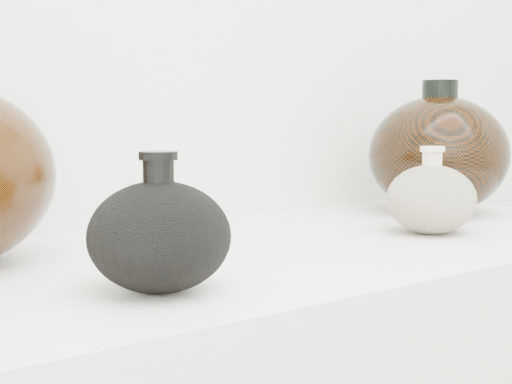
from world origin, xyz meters
TOP-DOWN VIEW (x-y plane):
  - black_gourd_vase at (-0.22, 0.83)m, footprint 0.14×0.14m
  - cream_gourd_vase at (0.25, 0.89)m, footprint 0.14×0.14m
  - right_round_pot at (0.43, 1.02)m, footprint 0.25×0.25m

SIDE VIEW (x-z plane):
  - cream_gourd_vase at x=0.25m, z-range 0.89..1.01m
  - black_gourd_vase at x=-0.22m, z-range 0.89..1.02m
  - right_round_pot at x=0.43m, z-range 0.89..1.12m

